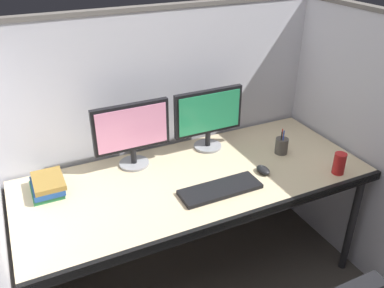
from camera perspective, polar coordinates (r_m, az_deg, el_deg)
The scene contains 10 objects.
cubicle_partition_rear at distance 2.53m, azimuth -3.85°, elevation 1.28°, with size 2.21×0.06×1.57m.
cubicle_partition_right at distance 2.65m, azimuth 21.30°, elevation 0.55°, with size 0.06×1.41×1.57m.
desk at distance 2.22m, azimuth 0.70°, elevation -5.89°, with size 1.90×0.80×0.74m.
monitor_left at distance 2.23m, azimuth -8.50°, elevation 1.83°, with size 0.43×0.17×0.37m.
monitor_right at distance 2.39m, azimuth 2.34°, elevation 4.06°, with size 0.43×0.17×0.37m.
keyboard_main at distance 2.10m, azimuth 4.01°, elevation -6.38°, with size 0.43×0.15×0.02m, color black.
computer_mouse at distance 2.27m, azimuth 9.99°, elevation -3.62°, with size 0.06×0.10×0.04m.
soda_can at distance 2.35m, azimuth 20.11°, elevation -2.63°, with size 0.07×0.07×0.12m, color red.
pen_cup at distance 2.46m, azimuth 12.52°, elevation -0.24°, with size 0.08×0.08×0.16m.
book_stack at distance 2.20m, azimuth -19.73°, elevation -5.51°, with size 0.17×0.22×0.08m.
Camera 1 is at (-0.81, -1.35, 1.95)m, focal length 37.80 mm.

